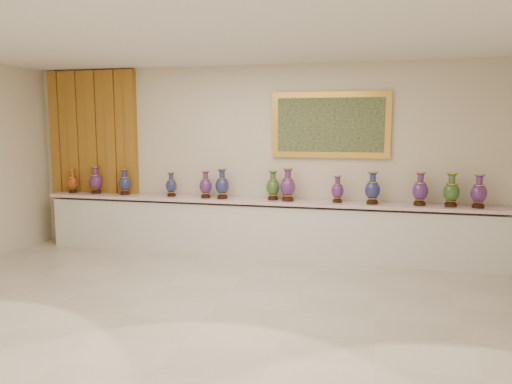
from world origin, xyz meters
TOP-DOWN VIEW (x-y plane):
  - ground at (0.00, 0.00)m, footprint 8.00×8.00m
  - room at (-2.38, 2.44)m, footprint 8.00×8.00m
  - counter at (0.00, 2.27)m, footprint 7.28×0.48m
  - vase_0 at (-3.36, 2.27)m, footprint 0.24×0.24m
  - vase_1 at (-2.92, 2.29)m, footprint 0.26×0.26m
  - vase_2 at (-2.37, 2.26)m, footprint 0.25×0.25m
  - vase_3 at (-1.53, 2.27)m, footprint 0.20×0.20m
  - vase_4 at (-0.92, 2.23)m, footprint 0.24×0.24m
  - vase_5 at (-0.64, 2.21)m, footprint 0.27×0.27m
  - vase_6 at (0.17, 2.27)m, footprint 0.27×0.27m
  - vase_7 at (0.42, 2.22)m, footprint 0.27×0.27m
  - vase_8 at (1.17, 2.26)m, footprint 0.22×0.22m
  - vase_9 at (1.69, 2.22)m, footprint 0.29×0.29m
  - vase_10 at (2.36, 2.26)m, footprint 0.27×0.27m
  - vase_11 at (2.78, 2.24)m, footprint 0.29×0.29m
  - vase_12 at (3.14, 2.22)m, footprint 0.28×0.28m
  - label_card at (-1.92, 2.13)m, footprint 0.10×0.06m

SIDE VIEW (x-z plane):
  - ground at x=0.00m, z-range 0.00..0.00m
  - counter at x=0.00m, z-range -0.01..0.89m
  - label_card at x=-1.92m, z-range 0.90..0.90m
  - vase_3 at x=-1.53m, z-range 0.88..1.28m
  - vase_0 at x=-3.36m, z-range 0.88..1.28m
  - vase_8 at x=1.17m, z-range 0.88..1.29m
  - vase_2 at x=-2.37m, z-range 0.88..1.31m
  - vase_4 at x=-0.92m, z-range 0.88..1.31m
  - vase_6 at x=0.17m, z-range 0.88..1.33m
  - vase_1 at x=-2.92m, z-range 0.88..1.34m
  - vase_5 at x=-0.64m, z-range 0.88..1.35m
  - vase_12 at x=3.14m, z-range 0.88..1.35m
  - vase_9 at x=1.69m, z-range 0.87..1.36m
  - vase_11 at x=2.78m, z-range 0.87..1.36m
  - vase_10 at x=2.36m, z-range 0.87..1.36m
  - vase_7 at x=0.42m, z-range 0.87..1.38m
  - room at x=-2.38m, z-range -2.41..5.59m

